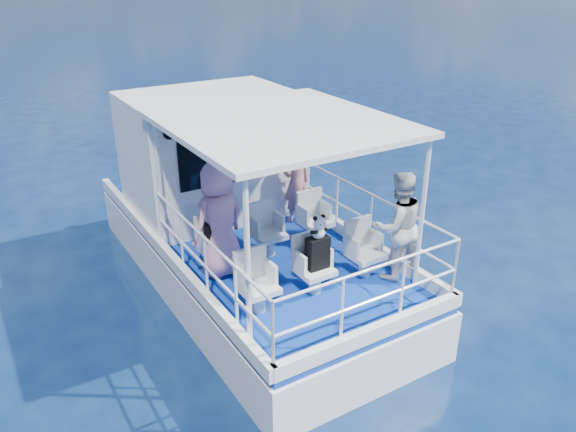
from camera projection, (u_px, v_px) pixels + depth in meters
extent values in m
plane|color=#081940|center=(276.00, 307.00, 9.21)|extent=(2000.00, 2000.00, 0.00)
cube|color=white|center=(248.00, 280.00, 9.98)|extent=(3.00, 7.00, 1.60)
cube|color=navy|center=(246.00, 238.00, 9.63)|extent=(2.90, 6.90, 0.10)
cube|color=white|center=(211.00, 154.00, 10.16)|extent=(2.85, 2.00, 2.20)
cube|color=white|center=(281.00, 123.00, 7.75)|extent=(3.00, 3.20, 0.08)
cylinder|color=white|center=(248.00, 267.00, 6.42)|extent=(0.07, 0.07, 2.20)
cylinder|color=white|center=(422.00, 216.00, 7.70)|extent=(0.07, 0.07, 2.20)
cylinder|color=white|center=(160.00, 187.00, 8.66)|extent=(0.07, 0.07, 2.20)
cylinder|color=white|center=(306.00, 158.00, 9.95)|extent=(0.07, 0.07, 2.20)
cube|color=silver|center=(217.00, 258.00, 8.48)|extent=(0.48, 0.46, 0.38)
cube|color=silver|center=(269.00, 244.00, 8.91)|extent=(0.48, 0.46, 0.38)
cube|color=silver|center=(316.00, 231.00, 9.34)|extent=(0.48, 0.46, 0.38)
cube|color=silver|center=(259.00, 298.00, 7.47)|extent=(0.48, 0.46, 0.38)
cube|color=silver|center=(315.00, 280.00, 7.90)|extent=(0.48, 0.46, 0.38)
cube|color=silver|center=(365.00, 263.00, 8.33)|extent=(0.48, 0.46, 0.38)
imported|color=#CE85A9|center=(219.00, 220.00, 8.10)|extent=(0.76, 0.62, 1.76)
imported|color=tan|center=(297.00, 183.00, 9.85)|extent=(0.54, 0.36, 1.46)
imported|color=silver|center=(397.00, 226.00, 8.04)|extent=(0.88, 0.74, 1.64)
cube|color=black|center=(217.00, 236.00, 8.23)|extent=(0.33, 0.19, 0.44)
cube|color=black|center=(317.00, 253.00, 7.74)|extent=(0.32, 0.18, 0.47)
cube|color=black|center=(217.00, 221.00, 8.13)|extent=(0.10, 0.06, 0.06)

